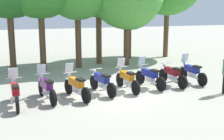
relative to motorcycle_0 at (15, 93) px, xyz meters
The scene contains 10 objects.
ground_plane 4.25m from the motorcycle_0, ahead, with size 80.00×80.00×0.00m, color #ADA899.
motorcycle_0 is the anchor object (origin of this frame).
motorcycle_1 1.24m from the motorcycle_0, 17.80° to the left, with size 0.66×2.17×1.37m.
motorcycle_2 2.39m from the motorcycle_0, ahead, with size 0.79×2.14×1.37m.
motorcycle_3 3.63m from the motorcycle_0, 10.71° to the left, with size 0.72×2.16×0.99m.
motorcycle_4 4.82m from the motorcycle_0, ahead, with size 0.62×2.19×1.37m.
motorcycle_5 6.02m from the motorcycle_0, ahead, with size 0.72×2.16×1.37m.
motorcycle_6 7.21m from the motorcycle_0, ahead, with size 0.62×2.19×0.99m.
motorcycle_7 8.41m from the motorcycle_0, ahead, with size 0.62×2.19×1.37m.
tree_6 12.31m from the motorcycle_0, 47.64° to the left, with size 4.17×4.17×6.21m.
Camera 1 is at (-4.16, -12.10, 3.68)m, focal length 48.72 mm.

